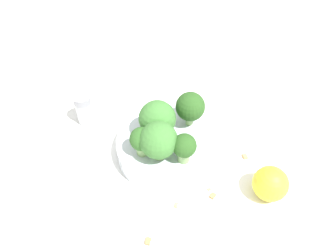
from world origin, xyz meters
TOP-DOWN VIEW (x-y plane):
  - ground_plane at (0.00, 0.00)m, footprint 3.00×3.00m
  - bowl at (0.00, 0.00)m, footprint 0.17×0.17m
  - broccoli_floret_0 at (0.04, -0.02)m, footprint 0.04×0.04m
  - broccoli_floret_1 at (-0.02, -0.04)m, footprint 0.04×0.04m
  - broccoli_floret_2 at (0.01, 0.05)m, footprint 0.05×0.05m
  - broccoli_floret_3 at (-0.02, 0.00)m, footprint 0.06×0.06m
  - broccoli_floret_4 at (0.01, -0.03)m, footprint 0.06×0.06m
  - pepper_shaker at (-0.16, -0.02)m, footprint 0.03×0.03m
  - lemon_wedge at (0.17, 0.02)m, footprint 0.05×0.05m
  - almond_crumb_0 at (0.06, -0.08)m, footprint 0.01×0.01m
  - almond_crumb_1 at (0.11, 0.06)m, footprint 0.01×0.01m
  - almond_crumb_2 at (0.09, -0.02)m, footprint 0.01×0.01m
  - almond_crumb_3 at (0.10, -0.03)m, footprint 0.01×0.01m
  - almond_crumb_4 at (0.06, -0.14)m, footprint 0.01×0.01m

SIDE VIEW (x-z plane):
  - ground_plane at x=0.00m, z-range 0.00..0.00m
  - almond_crumb_2 at x=0.09m, z-range 0.00..0.01m
  - almond_crumb_0 at x=0.06m, z-range 0.00..0.01m
  - almond_crumb_3 at x=0.10m, z-range 0.00..0.01m
  - almond_crumb_1 at x=0.11m, z-range 0.00..0.01m
  - almond_crumb_4 at x=0.06m, z-range 0.00..0.01m
  - bowl at x=0.00m, z-range 0.00..0.03m
  - lemon_wedge at x=0.17m, z-range 0.00..0.05m
  - pepper_shaker at x=-0.16m, z-range 0.00..0.06m
  - broccoli_floret_1 at x=-0.02m, z-range 0.03..0.08m
  - broccoli_floret_0 at x=0.04m, z-range 0.04..0.09m
  - broccoli_floret_4 at x=0.01m, z-range 0.03..0.10m
  - broccoli_floret_3 at x=-0.02m, z-range 0.03..0.10m
  - broccoli_floret_2 at x=0.01m, z-range 0.04..0.10m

